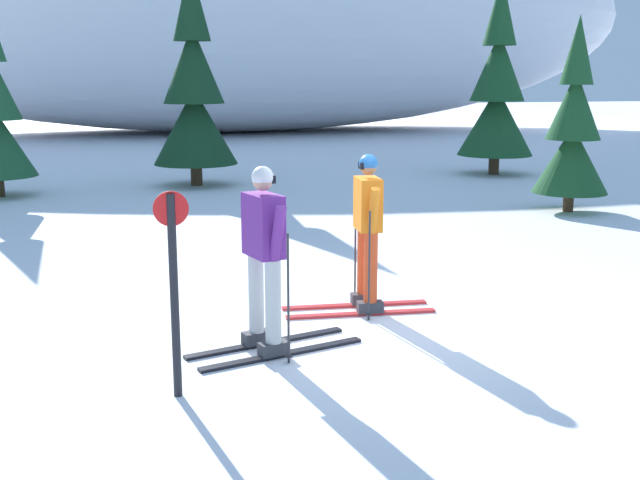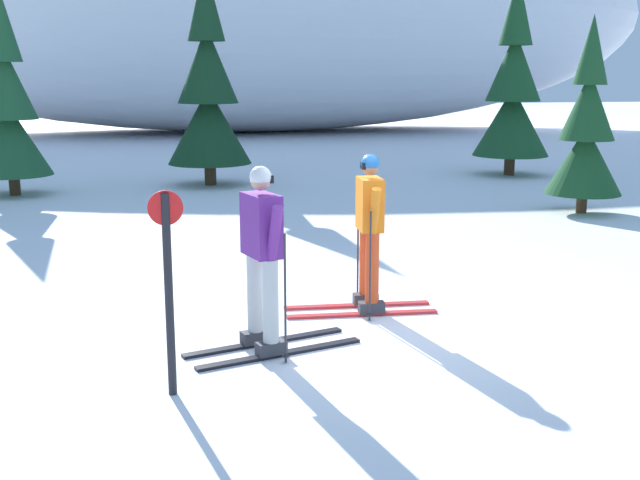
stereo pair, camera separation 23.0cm
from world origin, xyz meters
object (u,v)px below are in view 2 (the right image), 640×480
object	(u,v)px
pine_tree_center_left	(9,111)
trail_marker_post	(168,282)
skier_purple_jacket	(263,255)
pine_tree_right	(587,132)
skier_orange_jacket	(369,230)
pine_tree_center_right	(208,94)
pine_tree_far_right	(513,93)

from	to	relation	value
pine_tree_center_left	trail_marker_post	bearing A→B (deg)	-75.31
pine_tree_center_left	trail_marker_post	xyz separation A→B (m)	(3.10, -11.80, -0.86)
skier_purple_jacket	pine_tree_right	world-z (taller)	pine_tree_right
skier_orange_jacket	trail_marker_post	size ratio (longest dim) A/B	1.03
pine_tree_center_right	pine_tree_right	xyz separation A→B (m)	(6.65, -5.34, -0.60)
pine_tree_center_left	pine_tree_center_right	size ratio (longest dim) A/B	0.85
skier_purple_jacket	pine_tree_far_right	size ratio (longest dim) A/B	0.35
skier_purple_jacket	pine_tree_far_right	bearing A→B (deg)	55.83
skier_purple_jacket	skier_orange_jacket	bearing A→B (deg)	38.87
pine_tree_center_right	pine_tree_right	bearing A→B (deg)	-38.78
skier_orange_jacket	pine_tree_far_right	distance (m)	12.94
skier_orange_jacket	skier_purple_jacket	size ratio (longest dim) A/B	0.99
pine_tree_right	pine_tree_far_right	world-z (taller)	pine_tree_far_right
pine_tree_center_right	pine_tree_center_left	bearing A→B (deg)	-169.98
trail_marker_post	pine_tree_far_right	bearing A→B (deg)	54.95
pine_tree_center_right	trail_marker_post	distance (m)	12.68
skier_orange_jacket	pine_tree_center_left	bearing A→B (deg)	118.20
pine_tree_right	trail_marker_post	bearing A→B (deg)	-137.43
skier_purple_jacket	pine_tree_center_left	world-z (taller)	pine_tree_center_left
trail_marker_post	skier_orange_jacket	bearing A→B (deg)	41.26
pine_tree_right	trail_marker_post	xyz separation A→B (m)	(-7.86, -7.22, -0.58)
skier_orange_jacket	trail_marker_post	world-z (taller)	skier_orange_jacket
pine_tree_center_left	pine_tree_far_right	size ratio (longest dim) A/B	0.86
skier_orange_jacket	pine_tree_far_right	size ratio (longest dim) A/B	0.35
pine_tree_center_left	pine_tree_center_right	world-z (taller)	pine_tree_center_right
pine_tree_right	skier_purple_jacket	bearing A→B (deg)	-137.69
skier_purple_jacket	pine_tree_center_right	size ratio (longest dim) A/B	0.35
pine_tree_center_right	pine_tree_far_right	world-z (taller)	pine_tree_center_right
pine_tree_center_left	pine_tree_far_right	world-z (taller)	pine_tree_far_right
skier_orange_jacket	trail_marker_post	xyz separation A→B (m)	(-2.20, -1.93, 0.03)
pine_tree_center_left	pine_tree_far_right	distance (m)	12.16
pine_tree_right	pine_tree_center_right	bearing A→B (deg)	141.22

